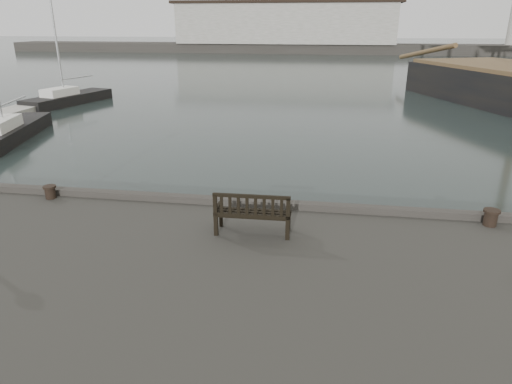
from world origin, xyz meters
The scene contains 7 objects.
ground centered at (0.00, 0.00, 0.00)m, with size 400.00×400.00×0.00m, color black.
breakwater centered at (-4.56, 92.00, 4.30)m, with size 140.00×9.50×12.20m.
bench centered at (0.65, -1.87, 1.89)m, with size 1.80×0.65×1.03m.
bollard_left centered at (-5.45, -0.50, 1.75)m, with size 0.36×0.36×0.38m, color black.
bollard_right centered at (6.39, -0.50, 1.77)m, with size 0.40×0.40×0.42m, color black.
yacht_c centered at (-15.60, 11.22, 0.25)m, with size 4.11×8.80×11.67m.
yacht_d centered at (-18.78, 23.04, 0.23)m, with size 4.03×8.40×10.42m.
Camera 1 is at (2.28, -11.61, 6.30)m, focal length 32.00 mm.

